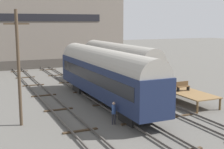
{
  "coord_description": "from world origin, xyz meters",
  "views": [
    {
      "loc": [
        -11.32,
        -23.35,
        7.73
      ],
      "look_at": [
        2.28,
        6.57,
        2.2
      ],
      "focal_mm": 50.0,
      "sensor_mm": 36.0,
      "label": 1
    }
  ],
  "objects_px": {
    "train_car_brown": "(118,62)",
    "utility_pole": "(19,67)",
    "bench": "(183,86)",
    "person_worker": "(114,111)",
    "train_car_navy": "(104,73)"
  },
  "relations": [
    {
      "from": "person_worker",
      "to": "train_car_navy",
      "type": "bearing_deg",
      "value": 73.58
    },
    {
      "from": "train_car_brown",
      "to": "utility_pole",
      "type": "distance_m",
      "value": 16.09
    },
    {
      "from": "train_car_navy",
      "to": "person_worker",
      "type": "bearing_deg",
      "value": -106.42
    },
    {
      "from": "train_car_navy",
      "to": "train_car_brown",
      "type": "bearing_deg",
      "value": 55.25
    },
    {
      "from": "train_car_brown",
      "to": "bench",
      "type": "xyz_separation_m",
      "value": [
        2.65,
        -9.07,
        -1.39
      ]
    },
    {
      "from": "bench",
      "to": "utility_pole",
      "type": "relative_size",
      "value": 0.16
    },
    {
      "from": "train_car_brown",
      "to": "utility_pole",
      "type": "bearing_deg",
      "value": -142.78
    },
    {
      "from": "train_car_navy",
      "to": "bench",
      "type": "height_order",
      "value": "train_car_navy"
    },
    {
      "from": "person_worker",
      "to": "utility_pole",
      "type": "relative_size",
      "value": 0.2
    },
    {
      "from": "train_car_brown",
      "to": "person_worker",
      "type": "xyz_separation_m",
      "value": [
        -6.29,
        -12.42,
        -1.94
      ]
    },
    {
      "from": "train_car_navy",
      "to": "person_worker",
      "type": "height_order",
      "value": "train_car_navy"
    },
    {
      "from": "person_worker",
      "to": "utility_pole",
      "type": "bearing_deg",
      "value": 157.09
    },
    {
      "from": "train_car_navy",
      "to": "train_car_brown",
      "type": "height_order",
      "value": "train_car_navy"
    },
    {
      "from": "bench",
      "to": "train_car_brown",
      "type": "bearing_deg",
      "value": 106.26
    },
    {
      "from": "train_car_navy",
      "to": "train_car_brown",
      "type": "distance_m",
      "value": 8.01
    }
  ]
}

